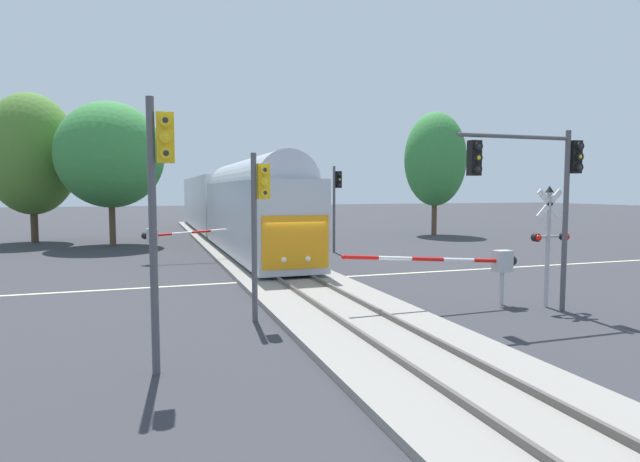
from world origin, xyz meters
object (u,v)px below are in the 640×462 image
at_px(commuter_train, 226,203).
at_px(traffic_signal_near_right, 538,176).
at_px(pine_left_background, 31,154).
at_px(oak_behind_train, 110,155).
at_px(crossing_gate_near, 484,262).
at_px(traffic_signal_median, 259,209).
at_px(crossing_signal_mast, 549,233).
at_px(traffic_signal_near_left, 159,190).
at_px(crossing_gate_far, 164,236).
at_px(maple_right_background, 435,159).
at_px(traffic_signal_far_side, 336,195).

xyz_separation_m(commuter_train, traffic_signal_near_right, (5.52, -26.15, 1.41)).
bearing_deg(commuter_train, pine_left_background, 166.96).
distance_m(traffic_signal_near_right, oak_behind_train, 28.63).
relative_size(crossing_gate_near, traffic_signal_median, 1.28).
relative_size(crossing_gate_near, oak_behind_train, 0.64).
xyz_separation_m(crossing_signal_mast, traffic_signal_median, (-9.12, 1.18, 0.84)).
bearing_deg(traffic_signal_near_left, crossing_signal_mast, 11.60).
relative_size(traffic_signal_near_right, pine_left_background, 0.52).
height_order(commuter_train, traffic_signal_median, commuter_train).
relative_size(crossing_gate_far, maple_right_background, 0.54).
relative_size(crossing_signal_mast, maple_right_background, 0.38).
bearing_deg(traffic_signal_near_left, oak_behind_train, 95.16).
distance_m(crossing_gate_near, crossing_gate_far, 16.66).
bearing_deg(oak_behind_train, traffic_signal_near_left, -84.84).
distance_m(crossing_signal_mast, pine_left_background, 35.04).
bearing_deg(crossing_gate_near, traffic_signal_near_right, -57.14).
bearing_deg(traffic_signal_median, traffic_signal_far_side, 62.32).
bearing_deg(traffic_signal_near_right, maple_right_background, 65.35).
bearing_deg(traffic_signal_far_side, traffic_signal_median, -117.68).
xyz_separation_m(traffic_signal_median, pine_left_background, (-10.69, 27.45, 3.08)).
xyz_separation_m(crossing_signal_mast, traffic_signal_far_side, (-1.29, 16.10, 1.10)).
bearing_deg(traffic_signal_near_right, traffic_signal_near_left, -170.33).
xyz_separation_m(crossing_signal_mast, traffic_signal_near_right, (-1.00, -0.59, 1.81)).
bearing_deg(traffic_signal_median, traffic_signal_near_left, -127.60).
distance_m(commuter_train, crossing_signal_mast, 26.38).
distance_m(commuter_train, traffic_signal_near_right, 26.76).
bearing_deg(crossing_gate_far, oak_behind_train, 106.55).
height_order(traffic_signal_median, oak_behind_train, oak_behind_train).
height_order(traffic_signal_far_side, traffic_signal_median, traffic_signal_far_side).
xyz_separation_m(traffic_signal_median, oak_behind_train, (-5.24, 23.48, 2.89)).
height_order(crossing_signal_mast, pine_left_background, pine_left_background).
distance_m(commuter_train, traffic_signal_near_left, 28.54).
relative_size(traffic_signal_far_side, traffic_signal_median, 1.08).
distance_m(crossing_signal_mast, traffic_signal_near_left, 12.24).
height_order(crossing_gate_far, oak_behind_train, oak_behind_train).
distance_m(commuter_train, crossing_gate_near, 25.27).
height_order(crossing_signal_mast, traffic_signal_median, traffic_signal_median).
distance_m(traffic_signal_near_left, oak_behind_train, 27.32).
height_order(crossing_gate_near, traffic_signal_near_right, traffic_signal_near_right).
xyz_separation_m(crossing_gate_near, traffic_signal_near_left, (-10.04, -3.21, 2.32)).
distance_m(crossing_gate_far, maple_right_background, 25.13).
height_order(crossing_gate_near, pine_left_background, pine_left_background).
bearing_deg(crossing_gate_far, traffic_signal_median, -80.55).
xyz_separation_m(commuter_train, pine_left_background, (-13.28, 3.08, 3.52)).
distance_m(crossing_gate_near, traffic_signal_near_left, 10.79).
xyz_separation_m(crossing_gate_far, traffic_signal_median, (2.21, -13.29, 1.81)).
distance_m(crossing_gate_far, traffic_signal_near_right, 18.47).
bearing_deg(crossing_signal_mast, traffic_signal_near_right, -149.67).
height_order(crossing_gate_far, traffic_signal_median, traffic_signal_median).
distance_m(traffic_signal_median, traffic_signal_near_left, 4.61).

